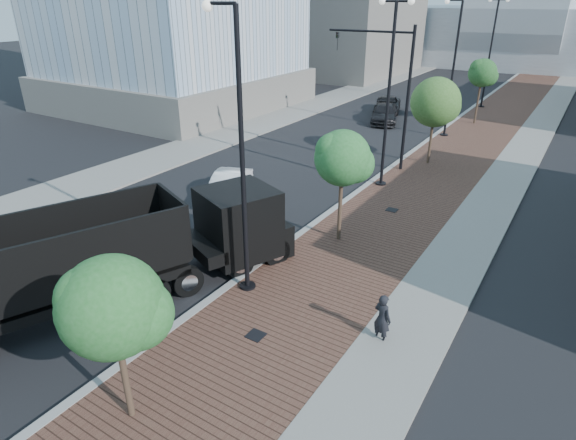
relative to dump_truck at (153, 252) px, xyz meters
The scene contains 23 objects.
sidewalk 32.11m from the dump_truck, 79.86° to the left, with size 7.00×140.00×0.12m, color #4C2D23.
concrete_strip 32.69m from the dump_truck, 75.20° to the left, with size 2.40×140.00×0.13m, color slate.
curb 31.68m from the dump_truck, 86.11° to the left, with size 0.30×140.00×0.14m, color gray.
west_sidewalk 33.42m from the dump_truck, 108.96° to the left, with size 4.00×140.00×0.12m, color slate.
dump_truck is the anchor object (origin of this frame).
white_sedan 8.44m from the dump_truck, 111.76° to the left, with size 1.43×4.10×1.35m, color silver.
dark_car_mid 31.63m from the dump_truck, 97.23° to the left, with size 2.11×4.57×1.27m, color black.
dark_car_far 27.63m from the dump_truck, 95.63° to the left, with size 1.99×4.89×1.42m, color black.
pedestrian 7.88m from the dump_truck, 10.96° to the left, with size 0.59×0.38×1.60m, color black.
streetlight_1 4.24m from the dump_truck, 30.98° to the left, with size 1.44×0.56×9.21m.
streetlight_2 14.27m from the dump_truck, 78.57° to the left, with size 1.72×0.56×9.28m.
streetlight_3 25.88m from the dump_truck, 84.12° to the left, with size 1.44×0.56×9.21m.
streetlight_4 37.83m from the dump_truck, 85.82° to the left, with size 1.72×0.56×9.28m.
traffic_mast 17.06m from the dump_truck, 83.64° to the left, with size 5.09×0.20×8.00m.
tree_0 6.08m from the dump_truck, 49.20° to the right, with size 2.36×2.30×4.39m.
tree_1 7.92m from the dump_truck, 60.13° to the left, with size 2.28×2.21×4.73m.
tree_2 19.13m from the dump_truck, 78.48° to the left, with size 2.86×2.86×5.21m.
tree_3 30.95m from the dump_truck, 82.93° to the left, with size 2.21×2.13×5.09m.
tower_podium 32.15m from the dump_truck, 132.82° to the left, with size 19.00×19.00×3.00m, color slate.
convention_center 76.72m from the dump_truck, 89.89° to the left, with size 50.00×30.00×50.00m.
commercial_block_nw 54.70m from the dump_truck, 109.09° to the left, with size 14.00×20.00×10.00m, color #66625C.
utility_cover_1 4.75m from the dump_truck, ahead, with size 0.50×0.50×0.02m, color black.
utility_cover_2 11.59m from the dump_truck, 66.75° to the left, with size 0.50×0.50×0.02m, color black.
Camera 1 is at (9.34, -1.15, 9.25)m, focal length 29.80 mm.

